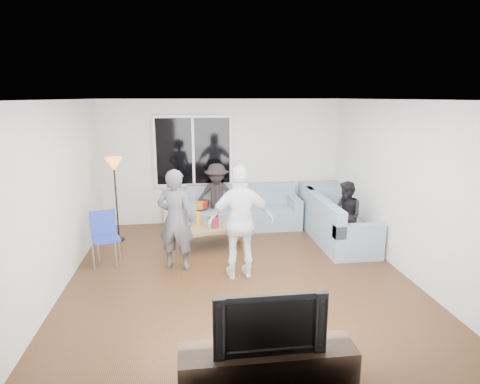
{
  "coord_description": "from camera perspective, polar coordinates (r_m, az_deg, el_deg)",
  "views": [
    {
      "loc": [
        -0.71,
        -5.63,
        2.64
      ],
      "look_at": [
        0.1,
        0.6,
        1.15
      ],
      "focal_mm": 30.12,
      "sensor_mm": 36.0,
      "label": 1
    }
  ],
  "objects": [
    {
      "name": "floor",
      "position": [
        6.26,
        -0.2,
        -11.78
      ],
      "size": [
        5.0,
        5.5,
        0.04
      ],
      "primitive_type": "cube",
      "color": "#56351C",
      "rests_on": "ground"
    },
    {
      "name": "ceiling",
      "position": [
        5.67,
        -0.22,
        13.15
      ],
      "size": [
        5.0,
        5.5,
        0.04
      ],
      "primitive_type": "cube",
      "color": "white",
      "rests_on": "ground"
    },
    {
      "name": "wall_back",
      "position": [
        8.53,
        -2.56,
        4.29
      ],
      "size": [
        5.0,
        0.04,
        2.6
      ],
      "primitive_type": "cube",
      "color": "silver",
      "rests_on": "ground"
    },
    {
      "name": "wall_front",
      "position": [
        3.23,
        6.1,
        -11.17
      ],
      "size": [
        5.0,
        0.04,
        2.6
      ],
      "primitive_type": "cube",
      "color": "silver",
      "rests_on": "ground"
    },
    {
      "name": "wall_left",
      "position": [
        6.06,
        -24.58,
        -0.65
      ],
      "size": [
        0.04,
        5.5,
        2.6
      ],
      "primitive_type": "cube",
      "color": "silver",
      "rests_on": "ground"
    },
    {
      "name": "wall_right",
      "position": [
        6.63,
        21.96,
        0.7
      ],
      "size": [
        0.04,
        5.5,
        2.6
      ],
      "primitive_type": "cube",
      "color": "silver",
      "rests_on": "ground"
    },
    {
      "name": "window_frame",
      "position": [
        8.39,
        -6.64,
        5.79
      ],
      "size": [
        1.62,
        0.06,
        1.47
      ],
      "primitive_type": "cube",
      "color": "white",
      "rests_on": "wall_back"
    },
    {
      "name": "window_glass",
      "position": [
        8.35,
        -6.63,
        5.75
      ],
      "size": [
        1.5,
        0.02,
        1.35
      ],
      "primitive_type": "cube",
      "color": "black",
      "rests_on": "window_frame"
    },
    {
      "name": "window_mullion",
      "position": [
        8.34,
        -6.63,
        5.74
      ],
      "size": [
        0.05,
        0.03,
        1.35
      ],
      "primitive_type": "cube",
      "color": "white",
      "rests_on": "window_frame"
    },
    {
      "name": "radiator",
      "position": [
        8.6,
        -6.41,
        -2.47
      ],
      "size": [
        1.3,
        0.12,
        0.62
      ],
      "primitive_type": "cube",
      "color": "silver",
      "rests_on": "floor"
    },
    {
      "name": "potted_plant",
      "position": [
        8.46,
        -3.58,
        0.85
      ],
      "size": [
        0.25,
        0.21,
        0.39
      ],
      "primitive_type": "imported",
      "rotation": [
        0.0,
        0.0,
        0.23
      ],
      "color": "#316327",
      "rests_on": "radiator"
    },
    {
      "name": "vase",
      "position": [
        8.48,
        -9.3,
        -0.05
      ],
      "size": [
        0.17,
        0.17,
        0.17
      ],
      "primitive_type": "imported",
      "rotation": [
        0.0,
        0.0,
        -0.07
      ],
      "color": "white",
      "rests_on": "radiator"
    },
    {
      "name": "sofa_back_section",
      "position": [
        8.27,
        0.47,
        -2.19
      ],
      "size": [
        2.3,
        0.85,
        0.85
      ],
      "primitive_type": null,
      "color": "gray",
      "rests_on": "floor"
    },
    {
      "name": "sofa_right_section",
      "position": [
        7.68,
        13.78,
        -3.81
      ],
      "size": [
        2.0,
        0.85,
        0.85
      ],
      "primitive_type": null,
      "rotation": [
        0.0,
        0.0,
        1.57
      ],
      "color": "gray",
      "rests_on": "floor"
    },
    {
      "name": "sofa_corner",
      "position": [
        8.66,
        11.66,
        -1.75
      ],
      "size": [
        0.85,
        0.85,
        0.85
      ],
      "primitive_type": "cube",
      "color": "gray",
      "rests_on": "floor"
    },
    {
      "name": "cushion_yellow",
      "position": [
        8.16,
        -6.65,
        -1.88
      ],
      "size": [
        0.48,
        0.46,
        0.14
      ],
      "primitive_type": "cube",
      "rotation": [
        0.0,
        0.0,
        0.47
      ],
      "color": "orange",
      "rests_on": "sofa_back_section"
    },
    {
      "name": "cushion_red",
      "position": [
        8.24,
        -5.8,
        -1.71
      ],
      "size": [
        0.41,
        0.37,
        0.13
      ],
      "primitive_type": "cube",
      "rotation": [
        0.0,
        0.0,
        -0.21
      ],
      "color": "maroon",
      "rests_on": "sofa_back_section"
    },
    {
      "name": "coffee_table",
      "position": [
        7.27,
        -3.71,
        -6.29
      ],
      "size": [
        1.22,
        0.87,
        0.4
      ],
      "primitive_type": "cube",
      "rotation": [
        0.0,
        0.0,
        0.27
      ],
      "color": "olive",
      "rests_on": "floor"
    },
    {
      "name": "pitcher",
      "position": [
        7.1,
        -3.71,
        -4.35
      ],
      "size": [
        0.17,
        0.17,
        0.17
      ],
      "primitive_type": "cylinder",
      "color": "maroon",
      "rests_on": "coffee_table"
    },
    {
      "name": "side_chair",
      "position": [
        6.79,
        -18.47,
        -6.35
      ],
      "size": [
        0.51,
        0.51,
        0.86
      ],
      "primitive_type": null,
      "rotation": [
        0.0,
        0.0,
        0.35
      ],
      "color": "#2539A1",
      "rests_on": "floor"
    },
    {
      "name": "floor_lamp",
      "position": [
        7.77,
        -17.12,
        -1.1
      ],
      "size": [
        0.32,
        0.32,
        1.56
      ],
      "primitive_type": null,
      "color": "orange",
      "rests_on": "floor"
    },
    {
      "name": "player_left",
      "position": [
        6.3,
        -9.11,
        -3.87
      ],
      "size": [
        0.67,
        0.54,
        1.59
      ],
      "primitive_type": "imported",
      "rotation": [
        0.0,
        0.0,
        2.83
      ],
      "color": "#4A4A4F",
      "rests_on": "floor"
    },
    {
      "name": "player_right",
      "position": [
        5.9,
        0.13,
        -4.33
      ],
      "size": [
        1.02,
        0.49,
        1.69
      ],
      "primitive_type": "imported",
      "rotation": [
        0.0,
        0.0,
        3.22
      ],
      "color": "silver",
      "rests_on": "floor"
    },
    {
      "name": "spectator_right",
      "position": [
        7.33,
        14.81,
        -3.24
      ],
      "size": [
        0.57,
        0.67,
        1.21
      ],
      "primitive_type": "imported",
      "rotation": [
        0.0,
        0.0,
        -1.36
      ],
      "color": "black",
      "rests_on": "floor"
    },
    {
      "name": "spectator_back",
      "position": [
        8.19,
        -3.31,
        -0.6
      ],
      "size": [
        0.93,
        0.62,
        1.34
      ],
      "primitive_type": "imported",
      "rotation": [
        0.0,
        0.0,
        -0.15
      ],
      "color": "black",
      "rests_on": "floor"
    },
    {
      "name": "tv_console",
      "position": [
        4.01,
        3.9,
        -23.81
      ],
      "size": [
        1.6,
        0.4,
        0.44
      ],
      "primitive_type": "cube",
      "color": "#332619",
      "rests_on": "floor"
    },
    {
      "name": "television",
      "position": [
        3.72,
        4.03,
        -17.58
      ],
      "size": [
        0.99,
        0.13,
        0.57
      ],
      "primitive_type": "imported",
      "color": "black",
      "rests_on": "tv_console"
    },
    {
      "name": "bottle_c",
      "position": [
        7.32,
        -3.38,
        -3.79
      ],
      "size": [
        0.07,
        0.07,
        0.17
      ],
      "primitive_type": "cylinder",
      "color": "black",
      "rests_on": "coffee_table"
    },
    {
      "name": "bottle_b",
      "position": [
        7.05,
        -4.25,
        -4.34
      ],
      "size": [
        0.08,
        0.08,
        0.2
      ],
      "primitive_type": "cylinder",
      "color": "#177F1F",
      "rests_on": "coffee_table"
    },
    {
      "name": "bottle_a",
      "position": [
        7.23,
        -5.97,
        -3.75
      ],
      "size": [
        0.07,
        0.07,
        0.25
      ],
      "primitive_type": "cylinder",
      "color": "orange",
      "rests_on": "coffee_table"
    }
  ]
}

